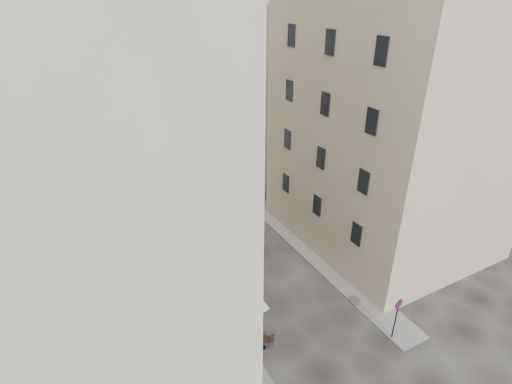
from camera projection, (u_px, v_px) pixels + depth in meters
ground at (287, 304)px, 24.37m from camera, size 90.00×90.00×0.00m
sidewalk_left at (194, 288)px, 25.58m from camera, size 2.00×22.00×0.12m
sidewalk_right at (318, 256)px, 28.59m from camera, size 2.00×18.00×0.12m
building_left at (57, 164)px, 17.60m from camera, size 12.20×16.20×20.60m
building_right at (394, 118)px, 27.28m from camera, size 12.20×14.20×18.60m
building_back at (164, 90)px, 34.59m from camera, size 18.20×10.20×18.60m
cafe_storefront at (214, 293)px, 22.48m from camera, size 1.74×7.30×3.50m
stone_steps at (208, 209)px, 34.04m from camera, size 9.00×3.15×0.80m
bollard_near at (247, 328)px, 21.98m from camera, size 0.12×0.12×0.98m
bollard_mid at (221, 290)px, 24.72m from camera, size 0.12×0.12×0.98m
bollard_far at (201, 260)px, 27.46m from camera, size 0.12×0.12×0.98m
no_parking_sign at (397, 311)px, 21.07m from camera, size 0.64×0.14×2.83m
bistro_table_a at (263, 342)px, 21.24m from camera, size 1.20×0.56×0.85m
bistro_table_b at (250, 312)px, 23.10m from camera, size 1.30×0.61×0.91m
bistro_table_c at (228, 308)px, 23.43m from camera, size 1.26×0.59×0.89m
bistro_table_d at (220, 284)px, 25.37m from camera, size 1.20×0.56×0.84m
bistro_table_e at (219, 275)px, 26.10m from camera, size 1.38×0.65×0.97m
pedestrian at (220, 272)px, 25.75m from camera, size 0.70×0.52×1.75m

